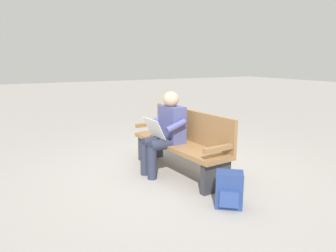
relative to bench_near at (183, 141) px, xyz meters
The scene contains 4 objects.
ground_plane 0.46m from the bench_near, 94.39° to the left, with size 40.00×40.00×0.00m, color gray.
bench_near is the anchor object (origin of this frame).
person_seated 0.30m from the bench_near, 72.01° to the left, with size 0.59×0.59×1.18m.
backpack 1.24m from the bench_near, behind, with size 0.36×0.36×0.40m.
Camera 1 is at (-3.69, 2.21, 1.61)m, focal length 33.25 mm.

